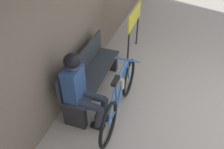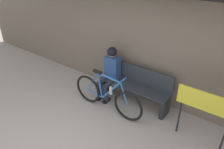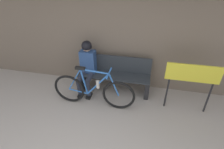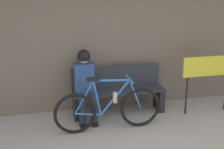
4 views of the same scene
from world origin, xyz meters
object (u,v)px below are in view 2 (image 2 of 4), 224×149
at_px(bicycle, 107,96).
at_px(person_seated, 110,69).
at_px(signboard, 206,106).
at_px(park_bench_near, 135,87).

xyz_separation_m(bicycle, person_seated, (-0.29, 0.52, 0.34)).
bearing_deg(signboard, person_seated, 173.59).
relative_size(park_bench_near, person_seated, 1.35).
bearing_deg(person_seated, signboard, -6.41).
height_order(park_bench_near, person_seated, person_seated).
bearing_deg(park_bench_near, signboard, -12.62).
relative_size(park_bench_near, bicycle, 0.94).
bearing_deg(bicycle, park_bench_near, 62.71).
bearing_deg(signboard, park_bench_near, 167.38).
xyz_separation_m(park_bench_near, person_seated, (-0.62, -0.11, 0.30)).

